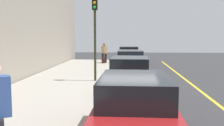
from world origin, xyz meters
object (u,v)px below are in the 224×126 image
object	(u,v)px
rolling_suitcase	(104,60)
pedestrian_tan_coat	(104,52)
parked_car_charcoal	(130,75)
parked_car_silver	(130,62)
parked_car_maroon	(129,55)
parked_car_red	(135,110)
traffic_light_pole	(95,24)

from	to	relation	value
rolling_suitcase	pedestrian_tan_coat	bearing A→B (deg)	-179.38
parked_car_charcoal	rolling_suitcase	xyz separation A→B (m)	(-10.79, -2.14, -0.36)
parked_car_silver	parked_car_charcoal	distance (m)	5.63
parked_car_maroon	pedestrian_tan_coat	distance (m)	2.33
parked_car_charcoal	rolling_suitcase	size ratio (longest dim) A/B	4.91
pedestrian_tan_coat	rolling_suitcase	bearing A→B (deg)	0.62
parked_car_maroon	parked_car_red	bearing A→B (deg)	0.44
traffic_light_pole	parked_car_silver	bearing A→B (deg)	154.27
parked_car_silver	pedestrian_tan_coat	bearing A→B (deg)	-158.31
parked_car_silver	rolling_suitcase	world-z (taller)	parked_car_silver
rolling_suitcase	parked_car_maroon	bearing A→B (deg)	122.29
parked_car_silver	traffic_light_pole	distance (m)	4.77
parked_car_charcoal	parked_car_red	distance (m)	5.62
pedestrian_tan_coat	parked_car_maroon	bearing A→B (deg)	114.21
parked_car_maroon	parked_car_charcoal	bearing A→B (deg)	0.18
parked_car_red	rolling_suitcase	size ratio (longest dim) A/B	5.65
parked_car_red	pedestrian_tan_coat	size ratio (longest dim) A/B	2.82
parked_car_silver	rolling_suitcase	size ratio (longest dim) A/B	5.20
pedestrian_tan_coat	parked_car_silver	bearing A→B (deg)	21.69
parked_car_silver	parked_car_red	distance (m)	11.25
traffic_light_pole	parked_car_maroon	bearing A→B (deg)	170.50
parked_car_maroon	traffic_light_pole	size ratio (longest dim) A/B	1.05
parked_car_red	rolling_suitcase	distance (m)	16.57
parked_car_charcoal	pedestrian_tan_coat	bearing A→B (deg)	-169.12
parked_car_red	traffic_light_pole	size ratio (longest dim) A/B	1.12
parked_car_charcoal	traffic_light_pole	world-z (taller)	traffic_light_pole
parked_car_maroon	parked_car_silver	size ratio (longest dim) A/B	1.02
rolling_suitcase	parked_car_red	bearing A→B (deg)	7.78
parked_car_charcoal	rolling_suitcase	world-z (taller)	parked_car_charcoal
parked_car_charcoal	pedestrian_tan_coat	xyz separation A→B (m)	(-11.17, -2.15, 0.30)
parked_car_maroon	rolling_suitcase	xyz separation A→B (m)	(1.33, -2.11, -0.36)
parked_car_red	pedestrian_tan_coat	xyz separation A→B (m)	(-16.79, -2.25, 0.30)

